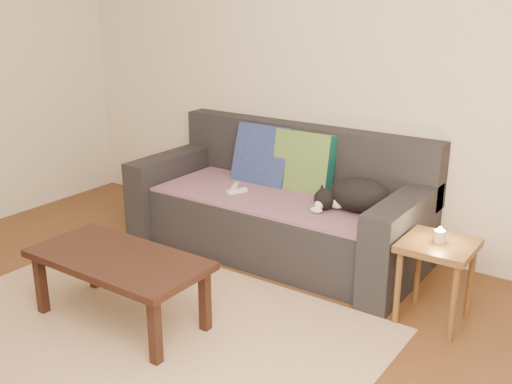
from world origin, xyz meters
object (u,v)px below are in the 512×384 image
coffee_table (119,265)px  wii_remote_b (237,191)px  side_table (437,256)px  cat (356,195)px  wii_remote_a (235,187)px  sofa (280,209)px

coffee_table → wii_remote_b: bearing=93.0°
side_table → coffee_table: size_ratio=0.47×
wii_remote_b → coffee_table: bearing=-151.7°
cat → wii_remote_b: (-0.85, -0.15, -0.09)m
cat → wii_remote_a: cat is taller
cat → side_table: (0.66, -0.32, -0.14)m
wii_remote_a → coffee_table: bearing=158.3°
wii_remote_a → side_table: bearing=-126.1°
cat → wii_remote_b: 0.87m
cat → wii_remote_a: bearing=-173.0°
cat → coffee_table: 1.56m
sofa → wii_remote_b: 0.34m
side_table → cat: bearing=154.3°
wii_remote_b → coffee_table: size_ratio=0.15×
sofa → side_table: bearing=-15.9°
wii_remote_a → wii_remote_b: same height
cat → wii_remote_b: size_ratio=3.35×
side_table → coffee_table: 1.77m
cat → wii_remote_a: size_ratio=3.35×
side_table → sofa: bearing=164.1°
wii_remote_a → wii_remote_b: bearing=-163.3°
cat → wii_remote_b: bearing=-168.2°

